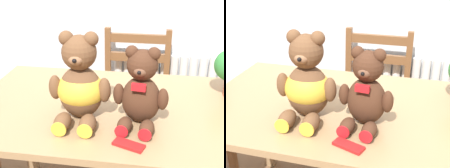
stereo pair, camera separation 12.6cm
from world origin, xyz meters
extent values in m
cylinder|color=silver|center=(-0.17, 1.33, 0.34)|extent=(0.06, 0.06, 0.68)
cylinder|color=silver|center=(-0.10, 1.33, 0.34)|extent=(0.06, 0.06, 0.68)
cylinder|color=silver|center=(-0.04, 1.33, 0.34)|extent=(0.06, 0.06, 0.68)
cylinder|color=silver|center=(0.03, 1.33, 0.34)|extent=(0.06, 0.06, 0.68)
cylinder|color=silver|center=(0.10, 1.33, 0.34)|extent=(0.06, 0.06, 0.68)
cylinder|color=silver|center=(0.17, 1.33, 0.34)|extent=(0.06, 0.06, 0.68)
cylinder|color=silver|center=(0.24, 1.33, 0.34)|extent=(0.06, 0.06, 0.68)
cylinder|color=silver|center=(0.31, 1.33, 0.34)|extent=(0.06, 0.06, 0.68)
cylinder|color=silver|center=(0.37, 1.33, 0.34)|extent=(0.06, 0.06, 0.68)
cylinder|color=silver|center=(0.44, 1.33, 0.34)|extent=(0.06, 0.06, 0.68)
cylinder|color=silver|center=(0.51, 1.33, 0.34)|extent=(0.06, 0.06, 0.68)
cylinder|color=silver|center=(0.58, 1.33, 0.34)|extent=(0.06, 0.06, 0.68)
cube|color=silver|center=(0.24, 1.33, 0.02)|extent=(0.89, 0.10, 0.04)
cube|color=#9E7A51|center=(0.00, 0.41, 0.72)|extent=(1.45, 0.82, 0.03)
cube|color=#9E7A51|center=(-0.67, 0.77, 0.35)|extent=(0.06, 0.06, 0.71)
cube|color=brown|center=(-0.03, 1.06, 0.42)|extent=(0.46, 0.40, 0.03)
cube|color=brown|center=(0.18, 0.88, 0.20)|extent=(0.04, 0.04, 0.40)
cube|color=brown|center=(-0.24, 0.88, 0.20)|extent=(0.04, 0.04, 0.40)
cube|color=brown|center=(0.18, 1.24, 0.44)|extent=(0.04, 0.04, 0.89)
cube|color=brown|center=(-0.24, 1.24, 0.44)|extent=(0.04, 0.04, 0.89)
cube|color=brown|center=(-0.03, 1.24, 0.82)|extent=(0.38, 0.03, 0.06)
cube|color=brown|center=(-0.03, 1.24, 0.68)|extent=(0.38, 0.03, 0.06)
ellipsoid|color=brown|center=(-0.19, 0.29, 0.85)|extent=(0.19, 0.16, 0.23)
sphere|color=brown|center=(-0.19, 0.29, 1.02)|extent=(0.14, 0.14, 0.14)
sphere|color=brown|center=(-0.14, 0.29, 1.08)|extent=(0.06, 0.06, 0.06)
sphere|color=brown|center=(-0.24, 0.29, 1.08)|extent=(0.06, 0.06, 0.06)
ellipsoid|color=#8C5F3F|center=(-0.19, 0.24, 1.01)|extent=(0.06, 0.05, 0.04)
sphere|color=black|center=(-0.19, 0.21, 1.01)|extent=(0.02, 0.02, 0.02)
ellipsoid|color=brown|center=(-0.09, 0.28, 0.87)|extent=(0.05, 0.05, 0.11)
ellipsoid|color=brown|center=(-0.29, 0.27, 0.87)|extent=(0.05, 0.05, 0.11)
ellipsoid|color=brown|center=(-0.14, 0.18, 0.77)|extent=(0.07, 0.11, 0.07)
cylinder|color=gold|center=(-0.14, 0.12, 0.77)|extent=(0.06, 0.01, 0.06)
ellipsoid|color=brown|center=(-0.24, 0.17, 0.77)|extent=(0.07, 0.11, 0.07)
cylinder|color=gold|center=(-0.24, 0.12, 0.77)|extent=(0.06, 0.01, 0.06)
ellipsoid|color=gold|center=(-0.19, 0.29, 0.86)|extent=(0.20, 0.17, 0.16)
ellipsoid|color=#472819|center=(0.06, 0.29, 0.83)|extent=(0.17, 0.15, 0.20)
sphere|color=#472819|center=(0.06, 0.29, 0.98)|extent=(0.12, 0.12, 0.12)
sphere|color=#472819|center=(0.10, 0.29, 1.03)|extent=(0.05, 0.05, 0.05)
sphere|color=#472819|center=(0.02, 0.30, 1.03)|extent=(0.05, 0.05, 0.05)
ellipsoid|color=brown|center=(0.06, 0.25, 0.97)|extent=(0.06, 0.05, 0.04)
sphere|color=black|center=(0.05, 0.23, 0.98)|extent=(0.02, 0.02, 0.02)
ellipsoid|color=#472819|center=(0.15, 0.27, 0.85)|extent=(0.05, 0.05, 0.09)
ellipsoid|color=#472819|center=(-0.03, 0.29, 0.85)|extent=(0.05, 0.05, 0.09)
ellipsoid|color=#472819|center=(0.09, 0.19, 0.76)|extent=(0.07, 0.10, 0.06)
cylinder|color=red|center=(0.09, 0.14, 0.76)|extent=(0.05, 0.01, 0.05)
ellipsoid|color=#472819|center=(0.01, 0.20, 0.76)|extent=(0.07, 0.10, 0.06)
cylinder|color=red|center=(0.00, 0.15, 0.76)|extent=(0.05, 0.01, 0.05)
cube|color=red|center=(0.05, 0.23, 0.92)|extent=(0.06, 0.03, 0.03)
cube|color=red|center=(0.03, 0.10, 0.74)|extent=(0.13, 0.08, 0.01)
camera|label=1|loc=(0.12, -0.84, 1.41)|focal=50.00mm
camera|label=2|loc=(0.24, -0.81, 1.41)|focal=50.00mm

